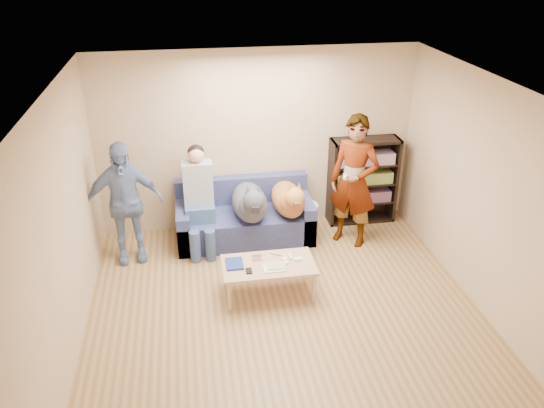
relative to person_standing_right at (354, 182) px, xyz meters
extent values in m
plane|color=olive|center=(-1.21, -1.73, -0.93)|extent=(5.00, 5.00, 0.00)
plane|color=white|center=(-1.21, -1.73, 1.67)|extent=(5.00, 5.00, 0.00)
plane|color=tan|center=(-1.21, 0.77, 0.37)|extent=(4.50, 0.00, 4.50)
plane|color=tan|center=(-3.46, -1.73, 0.37)|extent=(0.00, 5.00, 5.00)
plane|color=tan|center=(1.04, -1.73, 0.37)|extent=(0.00, 5.00, 5.00)
ellipsoid|color=#B3B4B8|center=(-0.62, 0.21, -0.43)|extent=(0.41, 0.35, 0.14)
imported|color=gray|center=(0.00, 0.00, 0.00)|extent=(0.80, 0.77, 1.85)
imported|color=#7C92C6|center=(-3.04, 0.05, -0.09)|extent=(1.01, 0.52, 1.66)
cube|color=silver|center=(-0.20, -0.20, 0.17)|extent=(0.08, 0.13, 0.03)
cube|color=navy|center=(-1.74, -0.99, -0.49)|extent=(0.20, 0.26, 0.03)
cube|color=silver|center=(-1.29, -1.14, -0.50)|extent=(0.26, 0.20, 0.02)
cube|color=#B7AD93|center=(-1.26, -1.12, -0.48)|extent=(0.22, 0.17, 0.01)
cube|color=#ABACB0|center=(-1.46, -0.92, -0.48)|extent=(0.11, 0.06, 0.05)
cube|color=white|center=(-1.06, -0.94, -0.49)|extent=(0.04, 0.13, 0.03)
cube|color=white|center=(-0.98, -1.02, -0.49)|extent=(0.09, 0.06, 0.03)
cylinder|color=silver|center=(-1.14, -1.06, -0.50)|extent=(0.07, 0.07, 0.02)
cylinder|color=white|center=(-1.14, -0.98, -0.50)|extent=(0.07, 0.07, 0.02)
cylinder|color=#BF791B|center=(-1.36, -1.20, -0.50)|extent=(0.13, 0.06, 0.01)
cylinder|color=black|center=(-1.22, -0.86, -0.50)|extent=(0.13, 0.08, 0.01)
cube|color=black|center=(-1.59, -1.16, -0.50)|extent=(0.07, 0.12, 0.02)
cube|color=#515B93|center=(-1.46, 0.32, -0.72)|extent=(1.90, 0.85, 0.42)
cube|color=#515B93|center=(-1.46, 0.66, -0.31)|extent=(1.90, 0.18, 0.40)
cube|color=#515B93|center=(-2.32, 0.32, -0.64)|extent=(0.18, 0.85, 0.58)
cube|color=#515B93|center=(-0.60, 0.32, -0.64)|extent=(0.18, 0.85, 0.58)
cube|color=#446096|center=(-2.08, 0.24, -0.40)|extent=(0.40, 0.38, 0.22)
cylinder|color=#41648F|center=(-2.18, -0.18, -0.72)|extent=(0.14, 0.14, 0.47)
cylinder|color=#3C5785|center=(-1.98, -0.18, -0.72)|extent=(0.14, 0.14, 0.47)
cube|color=#A6A7AB|center=(-2.08, 0.34, -0.01)|extent=(0.40, 0.24, 0.58)
sphere|color=#E4B089|center=(-2.08, 0.34, 0.39)|extent=(0.21, 0.21, 0.21)
ellipsoid|color=black|center=(-2.08, 0.37, 0.42)|extent=(0.22, 0.22, 0.19)
ellipsoid|color=#4E5258|center=(-1.40, 0.22, -0.30)|extent=(0.47, 0.99, 0.41)
sphere|color=#50525B|center=(-1.40, -0.11, -0.20)|extent=(0.36, 0.36, 0.36)
sphere|color=#4C4D56|center=(-1.40, -0.28, -0.04)|extent=(0.29, 0.29, 0.29)
cube|color=black|center=(-1.40, -0.41, -0.08)|extent=(0.09, 0.14, 0.08)
cone|color=#4C5056|center=(-1.47, -0.26, 0.11)|extent=(0.09, 0.09, 0.14)
cone|color=#4A4E53|center=(-1.34, -0.26, 0.11)|extent=(0.09, 0.09, 0.14)
cylinder|color=#4B4E55|center=(-1.40, 0.64, -0.34)|extent=(0.05, 0.32, 0.19)
ellipsoid|color=#B06C35|center=(-0.86, 0.25, -0.31)|extent=(0.44, 0.92, 0.38)
sphere|color=#C3653B|center=(-0.86, -0.05, -0.23)|extent=(0.33, 0.33, 0.33)
sphere|color=#C2853B|center=(-0.86, -0.21, -0.07)|extent=(0.27, 0.27, 0.27)
cube|color=brown|center=(-0.86, -0.32, -0.11)|extent=(0.08, 0.13, 0.08)
cone|color=#C5773C|center=(-0.92, -0.18, 0.07)|extent=(0.08, 0.08, 0.13)
cone|color=#A57832|center=(-0.80, -0.18, 0.07)|extent=(0.08, 0.08, 0.13)
cylinder|color=#B67237|center=(-0.86, 0.64, -0.35)|extent=(0.05, 0.30, 0.18)
cube|color=tan|center=(-1.34, -1.04, -0.53)|extent=(1.10, 0.60, 0.04)
cylinder|color=tan|center=(-1.84, -1.29, -0.74)|extent=(0.05, 0.05, 0.38)
cylinder|color=tan|center=(-0.84, -1.29, -0.74)|extent=(0.05, 0.05, 0.38)
cylinder|color=tan|center=(-1.84, -0.79, -0.74)|extent=(0.05, 0.05, 0.38)
cylinder|color=#CCBA7E|center=(-0.84, -0.79, -0.74)|extent=(0.05, 0.05, 0.38)
cube|color=black|center=(-0.14, 0.59, -0.28)|extent=(0.04, 0.34, 1.30)
cube|color=black|center=(0.82, 0.59, -0.28)|extent=(0.04, 0.34, 1.30)
cube|color=black|center=(0.34, 0.59, 0.35)|extent=(1.00, 0.34, 0.04)
cube|color=black|center=(0.34, 0.59, -0.91)|extent=(1.00, 0.34, 0.04)
cube|color=black|center=(0.34, 0.75, -0.28)|extent=(1.00, 0.02, 1.30)
cube|color=black|center=(0.34, 0.59, -0.61)|extent=(0.94, 0.32, 0.03)
cube|color=black|center=(0.34, 0.59, -0.31)|extent=(0.94, 0.32, 0.02)
cube|color=black|center=(0.34, 0.59, -0.01)|extent=(0.94, 0.32, 0.02)
cube|color=#B23333|center=(0.34, 0.57, -0.51)|extent=(0.84, 0.24, 0.17)
cube|color=gold|center=(0.34, 0.57, -0.21)|extent=(0.84, 0.24, 0.17)
cube|color=#994C99|center=(0.34, 0.57, 0.09)|extent=(0.84, 0.24, 0.17)
camera|label=1|loc=(-2.17, -6.26, 2.96)|focal=35.00mm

